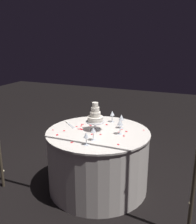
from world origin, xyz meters
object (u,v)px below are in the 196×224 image
object	(u,v)px
wine_glass_1	(93,116)
wine_glass_2	(93,131)
main_table	(98,160)
cake_knife	(69,124)
wine_glass_3	(121,118)
wine_glass_5	(120,123)
wine_glass_4	(86,136)
wine_glass_0	(112,114)
tiered_cake	(95,116)
decorative_arch	(80,76)

from	to	relation	value
wine_glass_1	wine_glass_2	xyz separation A→B (m)	(-0.23, 0.50, 0.01)
main_table	cake_knife	bearing A→B (deg)	-12.17
wine_glass_3	wine_glass_5	distance (m)	0.20
wine_glass_4	main_table	bearing A→B (deg)	-84.73
main_table	wine_glass_0	size ratio (longest dim) A/B	8.35
tiered_cake	main_table	bearing A→B (deg)	142.59
decorative_arch	cake_knife	world-z (taller)	decorative_arch
main_table	wine_glass_5	xyz separation A→B (m)	(-0.26, -0.02, 0.50)
main_table	wine_glass_3	bearing A→B (deg)	-134.75
wine_glass_1	wine_glass_5	distance (m)	0.48
tiered_cake	wine_glass_0	size ratio (longest dim) A/B	2.31
wine_glass_2	wine_glass_5	distance (m)	0.35
decorative_arch	wine_glass_4	bearing A→B (deg)	-126.34
main_table	decorative_arch	bearing A→B (deg)	90.15
wine_glass_1	wine_glass_5	size ratio (longest dim) A/B	0.74
wine_glass_4	cake_knife	xyz separation A→B (m)	(0.46, -0.49, -0.09)
wine_glass_0	wine_glass_3	world-z (taller)	wine_glass_3
wine_glass_2	cake_knife	world-z (taller)	wine_glass_2
tiered_cake	wine_glass_5	distance (m)	0.31
main_table	wine_glass_0	bearing A→B (deg)	-94.75
decorative_arch	wine_glass_0	xyz separation A→B (m)	(-0.03, -0.84, -0.60)
wine_glass_3	wine_glass_5	xyz separation A→B (m)	(-0.05, 0.19, 0.01)
wine_glass_5	main_table	bearing A→B (deg)	4.20
wine_glass_5	wine_glass_2	bearing A→B (deg)	53.66
wine_glass_0	wine_glass_3	size ratio (longest dim) A/B	0.84
wine_glass_0	main_table	bearing A→B (deg)	85.25
tiered_cake	wine_glass_1	world-z (taller)	tiered_cake
wine_glass_1	wine_glass_0	bearing A→B (deg)	-142.24
main_table	wine_glass_5	size ratio (longest dim) A/B	6.71
wine_glass_1	wine_glass_4	bearing A→B (deg)	108.32
wine_glass_4	cake_knife	bearing A→B (deg)	-46.47
wine_glass_3	wine_glass_2	bearing A→B (deg)	71.55
tiered_cake	wine_glass_1	xyz separation A→B (m)	(0.12, -0.20, -0.07)
wine_glass_0	cake_knife	bearing A→B (deg)	33.34
wine_glass_4	wine_glass_0	bearing A→B (deg)	-89.73
decorative_arch	tiered_cake	xyz separation A→B (m)	(0.05, -0.48, -0.54)
wine_glass_1	wine_glass_2	distance (m)	0.55
wine_glass_0	decorative_arch	bearing A→B (deg)	87.84
wine_glass_5	tiered_cake	bearing A→B (deg)	-3.71
wine_glass_2	wine_glass_4	xyz separation A→B (m)	(0.02, 0.14, -0.01)
main_table	cake_knife	world-z (taller)	cake_knife
wine_glass_2	wine_glass_1	bearing A→B (deg)	-65.40
decorative_arch	main_table	distance (m)	1.16
tiered_cake	wine_glass_3	distance (m)	0.32
wine_glass_5	cake_knife	bearing A→B (deg)	-6.09
wine_glass_3	cake_knife	bearing A→B (deg)	10.74
tiered_cake	wine_glass_3	xyz separation A→B (m)	(-0.26, -0.17, -0.04)
wine_glass_1	wine_glass_2	bearing A→B (deg)	114.60
main_table	wine_glass_5	world-z (taller)	wine_glass_5
wine_glass_0	wine_glass_1	size ratio (longest dim) A/B	1.08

